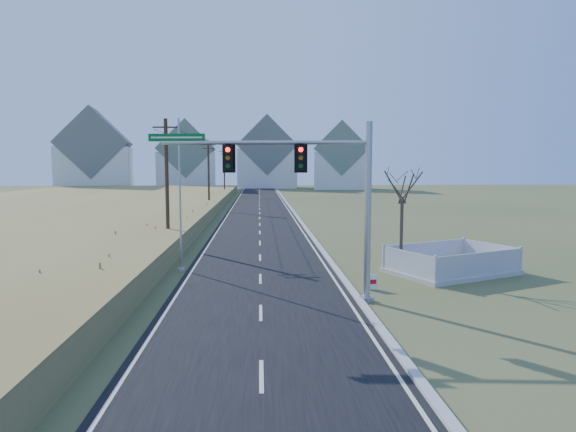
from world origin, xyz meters
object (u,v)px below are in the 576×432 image
object	(u,v)px
fence_enclosure	(451,268)
bare_tree	(402,184)
flagpole	(180,211)
traffic_signal_mast	(323,193)
open_sign	(371,282)

from	to	relation	value
fence_enclosure	bare_tree	size ratio (longest dim) A/B	1.24
flagpole	bare_tree	world-z (taller)	flagpole
fence_enclosure	flagpole	xyz separation A→B (m)	(-14.49, 1.38, 3.02)
traffic_signal_mast	bare_tree	distance (m)	6.96
open_sign	traffic_signal_mast	bearing A→B (deg)	-144.43
flagpole	bare_tree	size ratio (longest dim) A/B	1.39
open_sign	flagpole	xyz separation A→B (m)	(-9.45, 4.77, 2.93)
fence_enclosure	open_sign	bearing A→B (deg)	-170.20
traffic_signal_mast	fence_enclosure	xyz separation A→B (m)	(7.58, 5.25, -4.33)
fence_enclosure	bare_tree	bearing A→B (deg)	160.21
bare_tree	flagpole	bearing A→B (deg)	172.29
flagpole	fence_enclosure	bearing A→B (deg)	-5.42
bare_tree	traffic_signal_mast	bearing A→B (deg)	-133.58
traffic_signal_mast	open_sign	xyz separation A→B (m)	(2.54, 1.86, -4.23)
traffic_signal_mast	bare_tree	bearing A→B (deg)	51.49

